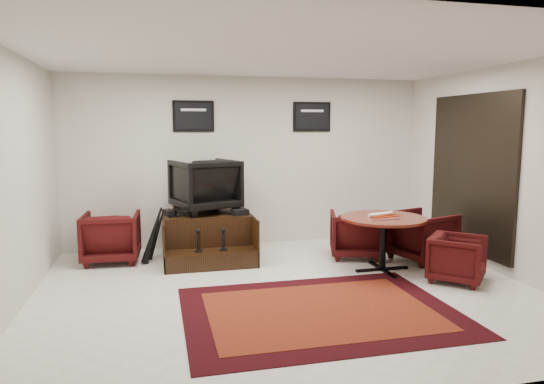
{
  "coord_description": "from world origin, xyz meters",
  "views": [
    {
      "loc": [
        -1.51,
        -5.48,
        1.98
      ],
      "look_at": [
        0.02,
        0.9,
        1.1
      ],
      "focal_mm": 32.0,
      "sensor_mm": 36.0,
      "label": 1
    }
  ],
  "objects_px": {
    "shine_podium": "(207,237)",
    "armchair_side": "(111,235)",
    "shine_chair": "(205,183)",
    "table_chair_back": "(356,232)",
    "table_chair_corner": "(457,256)",
    "table_chair_window": "(422,233)",
    "meeting_table": "(383,224)"
  },
  "relations": [
    {
      "from": "armchair_side",
      "to": "table_chair_back",
      "type": "xyz_separation_m",
      "value": [
        3.61,
        -0.59,
        -0.02
      ]
    },
    {
      "from": "table_chair_corner",
      "to": "shine_podium",
      "type": "bearing_deg",
      "value": 100.66
    },
    {
      "from": "shine_podium",
      "to": "shine_chair",
      "type": "relative_size",
      "value": 1.49
    },
    {
      "from": "shine_podium",
      "to": "armchair_side",
      "type": "relative_size",
      "value": 1.67
    },
    {
      "from": "shine_chair",
      "to": "table_chair_corner",
      "type": "distance_m",
      "value": 3.74
    },
    {
      "from": "table_chair_back",
      "to": "table_chair_corner",
      "type": "relative_size",
      "value": 1.16
    },
    {
      "from": "armchair_side",
      "to": "table_chair_window",
      "type": "height_order",
      "value": "armchair_side"
    },
    {
      "from": "meeting_table",
      "to": "table_chair_window",
      "type": "height_order",
      "value": "table_chair_window"
    },
    {
      "from": "table_chair_back",
      "to": "table_chair_window",
      "type": "height_order",
      "value": "table_chair_window"
    },
    {
      "from": "armchair_side",
      "to": "table_chair_corner",
      "type": "height_order",
      "value": "armchair_side"
    },
    {
      "from": "shine_podium",
      "to": "table_chair_back",
      "type": "relative_size",
      "value": 1.76
    },
    {
      "from": "meeting_table",
      "to": "shine_podium",
      "type": "bearing_deg",
      "value": 151.05
    },
    {
      "from": "meeting_table",
      "to": "table_chair_corner",
      "type": "relative_size",
      "value": 1.73
    },
    {
      "from": "shine_podium",
      "to": "armchair_side",
      "type": "height_order",
      "value": "armchair_side"
    },
    {
      "from": "armchair_side",
      "to": "table_chair_window",
      "type": "relative_size",
      "value": 1.0
    },
    {
      "from": "table_chair_back",
      "to": "table_chair_corner",
      "type": "xyz_separation_m",
      "value": [
        0.78,
        -1.43,
        -0.05
      ]
    },
    {
      "from": "shine_podium",
      "to": "table_chair_window",
      "type": "bearing_deg",
      "value": -16.05
    },
    {
      "from": "shine_podium",
      "to": "armchair_side",
      "type": "distance_m",
      "value": 1.4
    },
    {
      "from": "shine_podium",
      "to": "table_chair_corner",
      "type": "relative_size",
      "value": 2.04
    },
    {
      "from": "table_chair_window",
      "to": "table_chair_corner",
      "type": "relative_size",
      "value": 1.22
    },
    {
      "from": "shine_podium",
      "to": "table_chair_window",
      "type": "distance_m",
      "value": 3.24
    },
    {
      "from": "shine_chair",
      "to": "meeting_table",
      "type": "height_order",
      "value": "shine_chair"
    },
    {
      "from": "table_chair_window",
      "to": "shine_podium",
      "type": "bearing_deg",
      "value": 55.95
    },
    {
      "from": "table_chair_corner",
      "to": "table_chair_window",
      "type": "bearing_deg",
      "value": 37.64
    },
    {
      "from": "table_chair_window",
      "to": "armchair_side",
      "type": "bearing_deg",
      "value": 59.74
    },
    {
      "from": "shine_chair",
      "to": "table_chair_window",
      "type": "bearing_deg",
      "value": 143.52
    },
    {
      "from": "table_chair_window",
      "to": "table_chair_back",
      "type": "bearing_deg",
      "value": 48.48
    },
    {
      "from": "armchair_side",
      "to": "meeting_table",
      "type": "height_order",
      "value": "armchair_side"
    },
    {
      "from": "shine_chair",
      "to": "armchair_side",
      "type": "bearing_deg",
      "value": -15.76
    },
    {
      "from": "armchair_side",
      "to": "meeting_table",
      "type": "xyz_separation_m",
      "value": [
        3.68,
        -1.35,
        0.26
      ]
    },
    {
      "from": "shine_chair",
      "to": "table_chair_back",
      "type": "relative_size",
      "value": 1.17
    },
    {
      "from": "shine_podium",
      "to": "table_chair_corner",
      "type": "bearing_deg",
      "value": -32.88
    }
  ]
}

